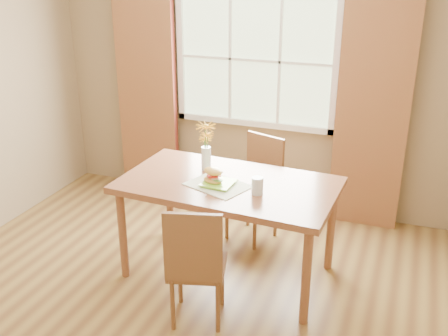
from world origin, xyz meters
TOP-DOWN VIEW (x-y plane):
  - room at (0.00, 0.00)m, footprint 4.24×3.84m
  - window at (0.00, 1.87)m, footprint 1.62×0.06m
  - curtain_left at (-1.15, 1.78)m, footprint 0.65×0.08m
  - curtain_right at (1.15, 1.78)m, footprint 0.65×0.08m
  - dining_table at (0.23, 0.51)m, footprint 1.70×1.01m
  - chair_near at (0.25, -0.19)m, footprint 0.48×0.48m
  - chair_far at (0.25, 1.21)m, footprint 0.50×0.50m
  - placemat at (0.17, 0.42)m, footprint 0.54×0.47m
  - plate at (0.18, 0.42)m, footprint 0.24×0.24m
  - croissant_sandwich at (0.14, 0.42)m, footprint 0.19×0.16m
  - water_glass at (0.50, 0.38)m, footprint 0.09×0.09m
  - flower_vase at (-0.03, 0.69)m, footprint 0.16×0.16m

SIDE VIEW (x-z plane):
  - chair_near at x=0.25m, z-range 0.04..0.98m
  - chair_far at x=0.25m, z-range 0.05..1.00m
  - dining_table at x=0.23m, z-range 0.32..1.13m
  - placemat at x=0.17m, z-range 0.81..0.82m
  - plate at x=0.18m, z-range 0.82..0.83m
  - water_glass at x=0.50m, z-range 0.81..0.94m
  - croissant_sandwich at x=0.14m, z-range 0.83..0.95m
  - flower_vase at x=-0.03m, z-range 0.85..1.25m
  - curtain_left at x=-1.15m, z-range 0.00..2.20m
  - curtain_right at x=1.15m, z-range 0.00..2.20m
  - room at x=0.00m, z-range -0.02..2.72m
  - window at x=0.00m, z-range 0.84..2.16m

